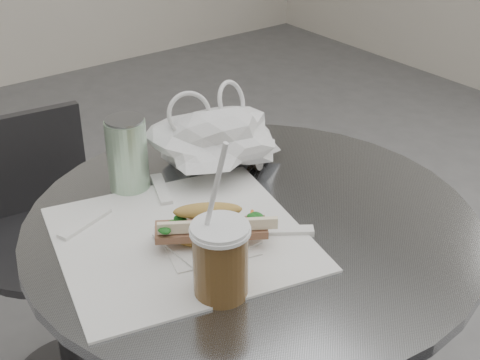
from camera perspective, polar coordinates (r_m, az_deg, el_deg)
cafe_table at (r=1.29m, az=0.89°, el=-13.60°), size 0.76×0.76×0.74m
chair_far at (r=1.73m, az=-15.42°, el=-8.12°), size 0.38×0.39×0.71m
sandwich_paper at (r=1.07m, az=-5.05°, el=-4.99°), size 0.45×0.43×0.00m
banh_mi at (r=1.03m, az=-2.59°, el=-3.95°), size 0.22×0.18×0.07m
iced_coffee at (r=0.92m, az=-1.68°, el=-6.75°), size 0.08×0.08×0.24m
sunglasses at (r=1.29m, az=1.85°, el=2.30°), size 0.10×0.08×0.05m
plastic_bag at (r=1.24m, az=-1.90°, el=3.30°), size 0.24×0.19×0.12m
napkin_stack at (r=1.06m, az=-2.85°, el=-5.16°), size 0.17×0.17×0.01m
drink_can at (r=1.19m, az=-9.59°, el=2.15°), size 0.07×0.07×0.14m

